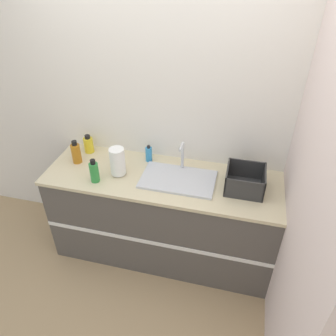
{
  "coord_description": "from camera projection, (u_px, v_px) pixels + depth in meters",
  "views": [
    {
      "loc": [
        0.57,
        -1.76,
        2.51
      ],
      "look_at": [
        0.05,
        0.28,
        1.01
      ],
      "focal_mm": 35.0,
      "sensor_mm": 36.0,
      "label": 1
    }
  ],
  "objects": [
    {
      "name": "ground_plane",
      "position": [
        155.0,
        275.0,
        2.96
      ],
      "size": [
        12.0,
        12.0,
        0.0
      ],
      "primitive_type": "plane",
      "color": "tan"
    },
    {
      "name": "wall_back",
      "position": [
        173.0,
        113.0,
        2.73
      ],
      "size": [
        4.34,
        0.06,
        2.6
      ],
      "color": "silver",
      "rests_on": "ground_plane"
    },
    {
      "name": "wall_right",
      "position": [
        302.0,
        150.0,
        2.26
      ],
      "size": [
        0.06,
        2.63,
        2.6
      ],
      "color": "silver",
      "rests_on": "ground_plane"
    },
    {
      "name": "counter_cabinet",
      "position": [
        163.0,
        216.0,
        2.95
      ],
      "size": [
        1.96,
        0.65,
        0.89
      ],
      "color": "#514C47",
      "rests_on": "ground_plane"
    },
    {
      "name": "sink",
      "position": [
        178.0,
        178.0,
        2.65
      ],
      "size": [
        0.6,
        0.36,
        0.27
      ],
      "color": "silver",
      "rests_on": "counter_cabinet"
    },
    {
      "name": "paper_towel_roll",
      "position": [
        118.0,
        162.0,
        2.66
      ],
      "size": [
        0.12,
        0.12,
        0.24
      ],
      "color": "#4C4C51",
      "rests_on": "counter_cabinet"
    },
    {
      "name": "dish_rack",
      "position": [
        245.0,
        182.0,
        2.54
      ],
      "size": [
        0.29,
        0.29,
        0.17
      ],
      "color": "#2D2D2D",
      "rests_on": "counter_cabinet"
    },
    {
      "name": "bottle_green",
      "position": [
        94.0,
        172.0,
        2.6
      ],
      "size": [
        0.07,
        0.07,
        0.2
      ],
      "color": "#2D8C3D",
      "rests_on": "counter_cabinet"
    },
    {
      "name": "bottle_yellow",
      "position": [
        89.0,
        145.0,
        2.97
      ],
      "size": [
        0.09,
        0.09,
        0.17
      ],
      "color": "yellow",
      "rests_on": "counter_cabinet"
    },
    {
      "name": "bottle_amber",
      "position": [
        76.0,
        153.0,
        2.82
      ],
      "size": [
        0.08,
        0.08,
        0.21
      ],
      "color": "#B26B19",
      "rests_on": "counter_cabinet"
    },
    {
      "name": "soap_dispenser",
      "position": [
        149.0,
        154.0,
        2.85
      ],
      "size": [
        0.06,
        0.06,
        0.15
      ],
      "color": "#338CCC",
      "rests_on": "counter_cabinet"
    }
  ]
}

